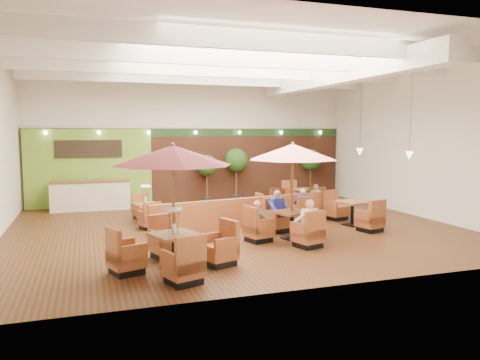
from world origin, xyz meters
name	(u,v)px	position (x,y,z in m)	size (l,w,h in m)	color
room	(232,116)	(0.25, 1.22, 3.63)	(14.04, 14.00, 5.52)	#381E0F
service_counter	(91,195)	(-4.40, 5.10, 0.58)	(3.00, 0.75, 1.18)	beige
booth_divider	(250,212)	(0.53, 0.15, 0.48)	(6.88, 0.18, 0.95)	brown
table_0	(173,185)	(-2.70, -3.86, 1.92)	(2.97, 2.97, 2.87)	brown
table_1	(290,170)	(1.00, -1.95, 2.01)	(2.74, 2.88, 2.81)	brown
table_2	(291,169)	(2.40, 1.06, 1.76)	(2.51, 2.51, 2.58)	brown
table_3	(146,209)	(-2.67, 1.63, 0.49)	(1.00, 2.51, 1.48)	brown
table_4	(352,214)	(3.80, -0.77, 0.39)	(1.13, 2.88, 1.03)	brown
table_5	(302,199)	(3.65, 2.71, 0.39)	(0.95, 2.75, 1.03)	brown
topiary_0	(207,167)	(0.38, 5.30, 1.57)	(0.91, 0.91, 2.10)	black
topiary_1	(236,162)	(1.71, 5.30, 1.76)	(1.01, 1.01, 2.36)	black
topiary_2	(311,162)	(5.32, 5.30, 1.71)	(0.99, 0.99, 2.30)	black
diner_0	(308,219)	(1.08, -2.98, 0.78)	(0.46, 0.42, 0.85)	white
diner_1	(278,207)	(1.08, -0.92, 0.77)	(0.44, 0.39, 0.83)	#2A35B7
diner_2	(259,216)	(0.05, -1.95, 0.73)	(0.31, 0.37, 0.72)	slate
diner_3	(302,202)	(2.40, 0.12, 0.73)	(0.37, 0.32, 0.72)	#2A35B7
diner_4	(314,197)	(3.35, 1.06, 0.73)	(0.30, 0.37, 0.74)	white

